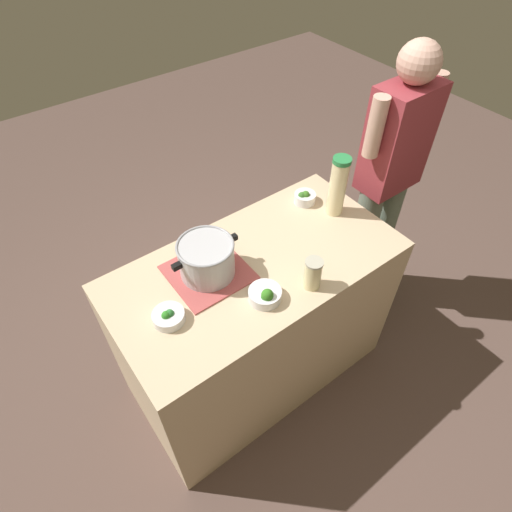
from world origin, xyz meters
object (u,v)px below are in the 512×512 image
at_px(lemonade_pitcher, 338,186).
at_px(person_cook, 387,179).
at_px(cooking_pot, 206,258).
at_px(mason_jar, 313,274).
at_px(broccoli_bowl_center, 169,316).
at_px(broccoli_bowl_front, 265,295).
at_px(broccoli_bowl_back, 305,197).

height_order(lemonade_pitcher, person_cook, person_cook).
xyz_separation_m(cooking_pot, lemonade_pitcher, (0.73, -0.03, 0.06)).
distance_m(mason_jar, broccoli_bowl_center, 0.61).
bearing_deg(broccoli_bowl_front, lemonade_pitcher, 20.93).
distance_m(cooking_pot, mason_jar, 0.45).
bearing_deg(person_cook, lemonade_pitcher, -176.72).
distance_m(lemonade_pitcher, broccoli_bowl_back, 0.21).
bearing_deg(person_cook, mason_jar, -159.43).
bearing_deg(broccoli_bowl_center, broccoli_bowl_back, 14.36).
bearing_deg(broccoli_bowl_back, broccoli_bowl_front, -145.21).
bearing_deg(broccoli_bowl_front, cooking_pot, 112.74).
height_order(cooking_pot, broccoli_bowl_front, cooking_pot).
height_order(cooking_pot, person_cook, person_cook).
xyz_separation_m(lemonade_pitcher, broccoli_bowl_front, (-0.62, -0.24, -0.13)).
bearing_deg(broccoli_bowl_front, person_cook, 13.95).
bearing_deg(cooking_pot, mason_jar, -45.57).
height_order(lemonade_pitcher, broccoli_bowl_back, lemonade_pitcher).
bearing_deg(broccoli_bowl_center, cooking_pot, 24.74).
relative_size(broccoli_bowl_back, person_cook, 0.07).
bearing_deg(broccoli_bowl_back, cooking_pot, -170.03).
bearing_deg(broccoli_bowl_center, person_cook, 4.63).
bearing_deg(lemonade_pitcher, mason_jar, -144.66).
bearing_deg(broccoli_bowl_front, mason_jar, -15.54).
distance_m(broccoli_bowl_back, person_cook, 0.52).
relative_size(lemonade_pitcher, broccoli_bowl_center, 2.42).
relative_size(broccoli_bowl_front, broccoli_bowl_back, 1.26).
height_order(cooking_pot, broccoli_bowl_back, cooking_pot).
xyz_separation_m(broccoli_bowl_back, person_cook, (0.51, -0.12, -0.04)).
xyz_separation_m(broccoli_bowl_front, person_cook, (1.06, 0.26, -0.04)).
bearing_deg(broccoli_bowl_front, broccoli_bowl_center, 158.37).
distance_m(lemonade_pitcher, mason_jar, 0.52).
height_order(mason_jar, broccoli_bowl_back, mason_jar).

